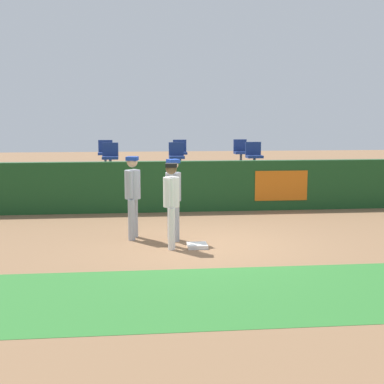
% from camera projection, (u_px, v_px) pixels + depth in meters
% --- Properties ---
extents(ground_plane, '(60.00, 60.00, 0.00)m').
position_uv_depth(ground_plane, '(204.00, 245.00, 11.31)').
color(ground_plane, '#846042').
extents(grass_foreground_strip, '(18.00, 2.80, 0.01)m').
position_uv_depth(grass_foreground_strip, '(231.00, 294.00, 8.22)').
color(grass_foreground_strip, '#2D722D').
rests_on(grass_foreground_strip, ground_plane).
extents(first_base, '(0.40, 0.40, 0.08)m').
position_uv_depth(first_base, '(197.00, 246.00, 11.11)').
color(first_base, white).
rests_on(first_base, ground_plane).
extents(player_fielder_home, '(0.35, 0.53, 1.71)m').
position_uv_depth(player_fielder_home, '(172.00, 199.00, 10.98)').
color(player_fielder_home, white).
rests_on(player_fielder_home, ground_plane).
extents(player_runner_visitor, '(0.41, 0.47, 1.74)m').
position_uv_depth(player_runner_visitor, '(173.00, 194.00, 11.65)').
color(player_runner_visitor, '#9EA3AD').
rests_on(player_runner_visitor, ground_plane).
extents(player_coach_visitor, '(0.40, 0.49, 1.78)m').
position_uv_depth(player_coach_visitor, '(133.00, 191.00, 11.80)').
color(player_coach_visitor, '#9EA3AD').
rests_on(player_coach_visitor, ground_plane).
extents(field_wall, '(18.00, 0.26, 1.41)m').
position_uv_depth(field_wall, '(186.00, 186.00, 15.24)').
color(field_wall, '#19471E').
rests_on(field_wall, ground_plane).
extents(bleacher_platform, '(18.00, 4.80, 1.01)m').
position_uv_depth(bleacher_platform, '(178.00, 182.00, 17.80)').
color(bleacher_platform, '#59595E').
rests_on(bleacher_platform, ground_plane).
extents(seat_front_center, '(0.45, 0.44, 0.84)m').
position_uv_depth(seat_front_center, '(177.00, 155.00, 16.54)').
color(seat_front_center, '#4C4C51').
rests_on(seat_front_center, bleacher_platform).
extents(seat_back_center, '(0.45, 0.44, 0.84)m').
position_uv_depth(seat_back_center, '(180.00, 151.00, 18.34)').
color(seat_back_center, '#4C4C51').
rests_on(seat_back_center, bleacher_platform).
extents(seat_back_left, '(0.46, 0.44, 0.84)m').
position_uv_depth(seat_back_left, '(105.00, 151.00, 18.08)').
color(seat_back_left, '#4C4C51').
rests_on(seat_back_left, bleacher_platform).
extents(seat_front_left, '(0.48, 0.44, 0.84)m').
position_uv_depth(seat_front_left, '(110.00, 155.00, 16.33)').
color(seat_front_left, '#4C4C51').
rests_on(seat_front_left, bleacher_platform).
extents(seat_back_right, '(0.44, 0.44, 0.84)m').
position_uv_depth(seat_back_right, '(241.00, 150.00, 18.55)').
color(seat_back_right, '#4C4C51').
rests_on(seat_back_right, bleacher_platform).
extents(seat_front_right, '(0.48, 0.44, 0.84)m').
position_uv_depth(seat_front_right, '(254.00, 154.00, 16.79)').
color(seat_front_right, '#4C4C51').
rests_on(seat_front_right, bleacher_platform).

